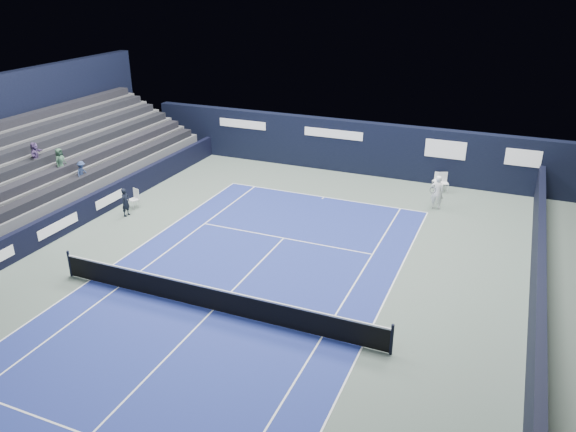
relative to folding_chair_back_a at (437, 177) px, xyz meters
name	(u,v)px	position (x,y,z in m)	size (l,w,h in m)	color
ground	(239,284)	(-5.29, -13.80, -0.57)	(48.00, 48.00, 0.00)	#4F5E54
court_surface	(213,310)	(-5.29, -15.80, -0.56)	(10.97, 23.77, 0.01)	navy
enclosure_wall_right	(538,268)	(5.21, -9.80, 0.33)	(0.30, 22.00, 1.80)	black
folding_chair_back_a	(437,177)	(0.00, 0.00, 0.00)	(0.44, 0.47, 0.85)	white
folding_chair_back_b	(443,181)	(0.40, -0.55, 0.04)	(0.62, 0.61, 1.06)	silver
line_judge_chair	(135,197)	(-13.67, -9.03, 0.01)	(0.56, 0.55, 1.02)	silver
line_judge	(126,202)	(-13.45, -10.01, 0.14)	(0.52, 0.34, 1.42)	black
court_markings	(213,310)	(-5.29, -15.80, -0.56)	(11.03, 23.83, 0.00)	white
tennis_net	(212,298)	(-5.29, -15.80, -0.06)	(12.90, 0.10, 1.10)	black
back_sponsor_wall	(351,146)	(-5.28, 0.70, 0.98)	(26.00, 0.63, 3.10)	black
side_barrier_left	(106,199)	(-14.79, -9.83, 0.03)	(0.33, 22.00, 1.20)	black
spectator_stand	(58,159)	(-18.56, -8.81, 1.39)	(6.00, 18.00, 6.40)	#4A4A4D
tennis_player	(437,192)	(0.45, -3.17, 0.31)	(0.67, 0.84, 1.76)	white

